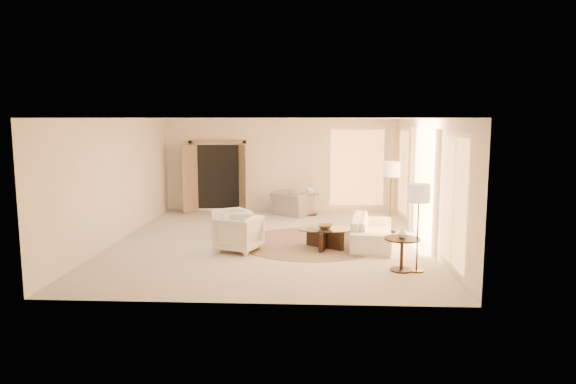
{
  "coord_description": "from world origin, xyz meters",
  "views": [
    {
      "loc": [
        0.98,
        -11.46,
        2.77
      ],
      "look_at": [
        0.4,
        0.4,
        1.1
      ],
      "focal_mm": 32.0,
      "sensor_mm": 36.0,
      "label": 1
    }
  ],
  "objects_px": {
    "end_table": "(402,248)",
    "side_vase": "(310,189)",
    "armchair_left": "(231,222)",
    "accent_chair": "(292,200)",
    "side_table": "(310,202)",
    "floor_lamp_near": "(391,172)",
    "sofa": "(372,231)",
    "end_vase": "(402,233)",
    "coffee_table": "(325,236)",
    "armchair_right": "(239,232)",
    "floor_lamp_far": "(419,197)",
    "bowl": "(325,226)"
  },
  "relations": [
    {
      "from": "side_table",
      "to": "end_vase",
      "type": "xyz_separation_m",
      "value": [
        1.73,
        -5.56,
        0.32
      ]
    },
    {
      "from": "bowl",
      "to": "side_vase",
      "type": "relative_size",
      "value": 1.34
    },
    {
      "from": "sofa",
      "to": "end_table",
      "type": "bearing_deg",
      "value": -162.97
    },
    {
      "from": "armchair_left",
      "to": "side_vase",
      "type": "distance_m",
      "value": 3.6
    },
    {
      "from": "end_table",
      "to": "side_vase",
      "type": "height_order",
      "value": "side_vase"
    },
    {
      "from": "armchair_right",
      "to": "floor_lamp_far",
      "type": "relative_size",
      "value": 0.52
    },
    {
      "from": "sofa",
      "to": "side_table",
      "type": "height_order",
      "value": "side_table"
    },
    {
      "from": "accent_chair",
      "to": "end_table",
      "type": "height_order",
      "value": "accent_chair"
    },
    {
      "from": "coffee_table",
      "to": "end_vase",
      "type": "relative_size",
      "value": 8.81
    },
    {
      "from": "sofa",
      "to": "armchair_left",
      "type": "height_order",
      "value": "armchair_left"
    },
    {
      "from": "armchair_left",
      "to": "armchair_right",
      "type": "relative_size",
      "value": 0.9
    },
    {
      "from": "floor_lamp_far",
      "to": "sofa",
      "type": "bearing_deg",
      "value": 106.36
    },
    {
      "from": "armchair_right",
      "to": "bowl",
      "type": "xyz_separation_m",
      "value": [
        1.84,
        0.32,
        0.07
      ]
    },
    {
      "from": "accent_chair",
      "to": "end_table",
      "type": "relative_size",
      "value": 1.57
    },
    {
      "from": "coffee_table",
      "to": "bowl",
      "type": "distance_m",
      "value": 0.21
    },
    {
      "from": "end_vase",
      "to": "side_vase",
      "type": "bearing_deg",
      "value": 107.34
    },
    {
      "from": "armchair_right",
      "to": "coffee_table",
      "type": "distance_m",
      "value": 1.87
    },
    {
      "from": "accent_chair",
      "to": "side_vase",
      "type": "height_order",
      "value": "accent_chair"
    },
    {
      "from": "bowl",
      "to": "accent_chair",
      "type": "bearing_deg",
      "value": 102.42
    },
    {
      "from": "sofa",
      "to": "floor_lamp_near",
      "type": "distance_m",
      "value": 1.85
    },
    {
      "from": "armchair_left",
      "to": "end_table",
      "type": "distance_m",
      "value": 4.34
    },
    {
      "from": "sofa",
      "to": "bowl",
      "type": "bearing_deg",
      "value": 118.31
    },
    {
      "from": "sofa",
      "to": "armchair_left",
      "type": "distance_m",
      "value": 3.27
    },
    {
      "from": "end_table",
      "to": "side_table",
      "type": "relative_size",
      "value": 1.02
    },
    {
      "from": "end_table",
      "to": "side_vase",
      "type": "xyz_separation_m",
      "value": [
        -1.73,
        5.56,
        0.34
      ]
    },
    {
      "from": "end_table",
      "to": "side_table",
      "type": "xyz_separation_m",
      "value": [
        -1.73,
        5.56,
        -0.04
      ]
    },
    {
      "from": "accent_chair",
      "to": "coffee_table",
      "type": "relative_size",
      "value": 0.65
    },
    {
      "from": "end_table",
      "to": "end_vase",
      "type": "relative_size",
      "value": 3.65
    },
    {
      "from": "sofa",
      "to": "floor_lamp_far",
      "type": "height_order",
      "value": "floor_lamp_far"
    },
    {
      "from": "armchair_left",
      "to": "end_table",
      "type": "xyz_separation_m",
      "value": [
        3.56,
        -2.48,
        0.05
      ]
    },
    {
      "from": "floor_lamp_near",
      "to": "bowl",
      "type": "bearing_deg",
      "value": -134.37
    },
    {
      "from": "end_table",
      "to": "side_vase",
      "type": "relative_size",
      "value": 2.57
    },
    {
      "from": "sofa",
      "to": "end_vase",
      "type": "bearing_deg",
      "value": -162.97
    },
    {
      "from": "side_table",
      "to": "floor_lamp_far",
      "type": "bearing_deg",
      "value": -70.24
    },
    {
      "from": "armchair_left",
      "to": "bowl",
      "type": "bearing_deg",
      "value": 35.35
    },
    {
      "from": "armchair_right",
      "to": "accent_chair",
      "type": "height_order",
      "value": "accent_chair"
    },
    {
      "from": "accent_chair",
      "to": "end_vase",
      "type": "bearing_deg",
      "value": 146.26
    },
    {
      "from": "sofa",
      "to": "floor_lamp_near",
      "type": "bearing_deg",
      "value": -16.86
    },
    {
      "from": "floor_lamp_near",
      "to": "side_vase",
      "type": "distance_m",
      "value": 3.11
    },
    {
      "from": "armchair_right",
      "to": "floor_lamp_far",
      "type": "distance_m",
      "value": 3.85
    },
    {
      "from": "accent_chair",
      "to": "end_vase",
      "type": "xyz_separation_m",
      "value": [
        2.25,
        -5.56,
        0.25
      ]
    },
    {
      "from": "accent_chair",
      "to": "end_vase",
      "type": "distance_m",
      "value": 6.0
    },
    {
      "from": "side_table",
      "to": "floor_lamp_near",
      "type": "bearing_deg",
      "value": -48.48
    },
    {
      "from": "side_vase",
      "to": "armchair_right",
      "type": "bearing_deg",
      "value": -109.13
    },
    {
      "from": "armchair_left",
      "to": "floor_lamp_far",
      "type": "relative_size",
      "value": 0.47
    },
    {
      "from": "sofa",
      "to": "side_table",
      "type": "distance_m",
      "value": 3.83
    },
    {
      "from": "accent_chair",
      "to": "side_vase",
      "type": "distance_m",
      "value": 0.6
    },
    {
      "from": "armchair_left",
      "to": "accent_chair",
      "type": "distance_m",
      "value": 3.35
    },
    {
      "from": "bowl",
      "to": "coffee_table",
      "type": "bearing_deg",
      "value": 0.0
    },
    {
      "from": "coffee_table",
      "to": "armchair_left",
      "type": "bearing_deg",
      "value": 158.18
    }
  ]
}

